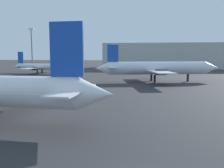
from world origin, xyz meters
TOP-DOWN VIEW (x-y plane):
  - airplane_on_taxiway at (2.88, 54.60)m, footprint 33.66×26.03m
  - airplane_distant at (-40.67, 77.86)m, footprint 26.46×20.24m
  - light_mast_left at (-51.23, 92.02)m, footprint 2.40×0.50m
  - terminal_building at (10.11, 126.14)m, footprint 66.59×24.18m

SIDE VIEW (x-z plane):
  - airplane_distant at x=-40.67m, z-range -1.56..6.84m
  - airplane_on_taxiway at x=2.88m, z-range -1.26..8.63m
  - terminal_building at x=10.11m, z-range 0.00..13.25m
  - light_mast_left at x=-51.23m, z-range 1.25..20.24m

